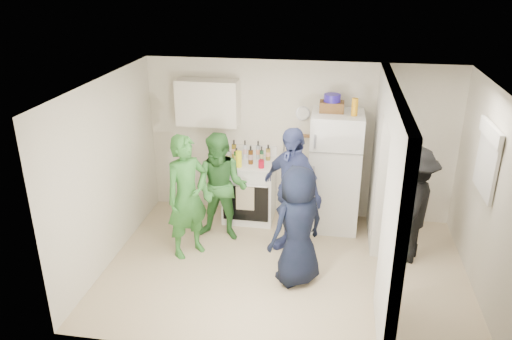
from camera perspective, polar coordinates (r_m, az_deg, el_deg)
The scene contains 35 objects.
floor at distance 6.89m, azimuth 3.35°, elevation -11.18°, with size 4.80×4.80×0.00m, color #C3AC8A.
wall_back at distance 7.86m, azimuth 4.92°, elevation 3.36°, with size 4.80×4.80×0.00m, color silver.
wall_front at distance 4.79m, azimuth 1.43°, elevation -9.87°, with size 4.80×4.80×0.00m, color silver.
wall_left at distance 6.92m, azimuth -16.57°, elevation -0.25°, with size 3.40×3.40×0.00m, color silver.
wall_right at distance 6.53m, azimuth 25.08°, elevation -2.90°, with size 3.40×3.40×0.00m, color silver.
ceiling at distance 5.88m, azimuth 3.91°, elevation 9.54°, with size 4.80×4.80×0.00m, color white.
partition_pier_back at distance 7.30m, azimuth 13.94°, elevation 1.25°, with size 0.12×1.20×2.50m, color silver.
partition_pier_front at distance 5.31m, azimuth 15.40°, elevation -7.24°, with size 0.12×1.20×2.50m, color silver.
partition_header at distance 5.94m, azimuth 15.53°, elevation 6.92°, with size 0.12×1.00×0.40m, color silver.
stove at distance 7.92m, azimuth -0.76°, elevation -2.35°, with size 0.81×0.68×0.97m, color white.
upper_cabinet at distance 7.74m, azimuth -5.52°, elevation 7.69°, with size 0.95×0.34×0.70m, color silver.
fridge at distance 7.62m, azimuth 8.97°, elevation -0.16°, with size 0.75×0.73×1.83m, color white.
wicker_basket at distance 7.35m, azimuth 8.66°, elevation 7.17°, with size 0.35×0.25×0.15m, color brown.
blue_bowl at distance 7.32m, azimuth 8.72°, elevation 8.15°, with size 0.24×0.24×0.11m, color #241697.
yellow_cup_stack_top at distance 7.20m, azimuth 11.21°, elevation 7.08°, with size 0.09×0.09×0.25m, color orange.
wall_clock at distance 7.70m, azimuth 5.39°, elevation 6.46°, with size 0.22×0.22×0.03m, color white.
spice_shelf at distance 7.78m, azimuth 4.91°, elevation 3.94°, with size 0.35×0.08×0.03m, color olive.
nook_window at distance 6.55m, azimuth 25.06°, elevation 1.02°, with size 0.03×0.70×0.80m, color black.
nook_window_frame at distance 6.55m, azimuth 24.94°, elevation 1.03°, with size 0.04×0.76×0.86m, color white.
nook_valance at distance 6.44m, azimuth 25.23°, elevation 3.94°, with size 0.04×0.82×0.18m, color white.
yellow_cup_stack_stove at distance 7.51m, azimuth -1.98°, elevation 1.25°, with size 0.09×0.09×0.25m, color #FFF915.
red_cup at distance 7.49m, azimuth 0.61°, elevation 0.69°, with size 0.09×0.09×0.12m, color #B00B22.
person_green_left at distance 6.87m, azimuth -7.87°, elevation -3.04°, with size 0.64×0.42×1.76m, color #347C31.
person_green_center at distance 7.24m, azimuth -4.00°, elevation -2.04°, with size 0.79×0.62×1.63m, color #357533.
person_denim at distance 6.91m, azimuth 4.08°, elevation -2.36°, with size 1.07×0.45×1.83m, color navy.
person_navy at distance 6.26m, azimuth 4.80°, elevation -6.45°, with size 0.77×0.50×1.58m, color black.
person_nook at distance 7.02m, azimuth 17.42°, elevation -3.89°, with size 1.05×0.60×1.63m, color black.
bottle_a at distance 7.85m, azimuth -2.53°, elevation 2.40°, with size 0.08×0.08×0.30m, color olive.
bottle_b at distance 7.64m, azimuth -2.25°, elevation 1.64°, with size 0.08×0.08×0.25m, color #20511B.
bottle_c at distance 7.83m, azimuth -1.27°, elevation 2.36°, with size 0.06×0.06×0.30m, color silver.
bottle_d at distance 7.61m, azimuth -0.62°, elevation 1.74°, with size 0.07×0.07×0.29m, color #532F0E.
bottle_e at distance 7.82m, azimuth 0.23°, elevation 2.31°, with size 0.06×0.06×0.29m, color #989FA8.
bottle_f at distance 7.68m, azimuth 0.65°, elevation 1.79°, with size 0.06×0.06×0.26m, color #173F26.
bottle_g at distance 7.77m, azimuth 1.39°, elevation 2.02°, with size 0.07×0.07×0.25m, color olive.
bottle_h at distance 7.62m, azimuth -3.12°, elevation 1.64°, with size 0.06×0.06×0.27m, color #AAB2B6.
Camera 1 is at (0.55, -5.71, 3.81)m, focal length 35.00 mm.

